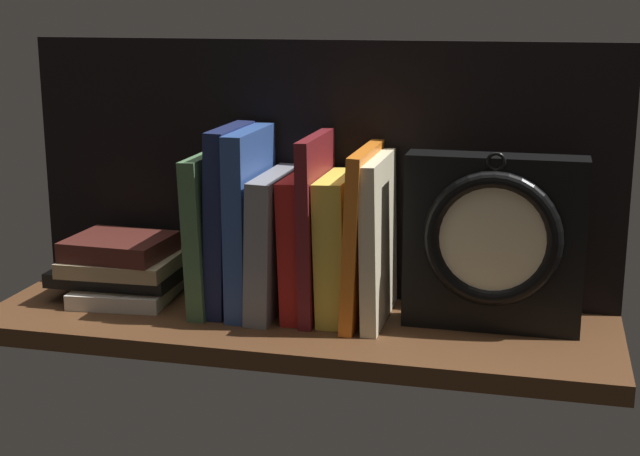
{
  "coord_description": "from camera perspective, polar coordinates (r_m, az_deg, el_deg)",
  "views": [
    {
      "loc": [
        31.13,
        -112.4,
        41.04
      ],
      "look_at": [
        2.56,
        3.0,
        11.88
      ],
      "focal_mm": 52.04,
      "sensor_mm": 36.0,
      "label": 1
    }
  ],
  "objects": [
    {
      "name": "book_stack_side",
      "position": [
        1.34,
        -12.12,
        -2.41
      ],
      "size": [
        17.9,
        14.14,
        8.94
      ],
      "color": "beige",
      "rests_on": "ground_plane"
    },
    {
      "name": "book_gray_chess",
      "position": [
        1.25,
        -2.87,
        -0.91
      ],
      "size": [
        3.77,
        16.2,
        19.01
      ],
      "primitive_type": "cube",
      "rotation": [
        0.0,
        0.03,
        0.0
      ],
      "color": "gray",
      "rests_on": "ground_plane"
    },
    {
      "name": "framed_clock",
      "position": [
        1.19,
        10.61,
        -0.85
      ],
      "size": [
        22.45,
        6.78,
        23.29
      ],
      "color": "black",
      "rests_on": "ground_plane"
    },
    {
      "name": "book_blue_modern",
      "position": [
        1.25,
        -4.31,
        0.45
      ],
      "size": [
        2.73,
        15.19,
        24.64
      ],
      "primitive_type": "cube",
      "rotation": [
        0.0,
        -0.0,
        0.0
      ],
      "color": "#2D4C8E",
      "rests_on": "ground_plane"
    },
    {
      "name": "book_cream_twain",
      "position": [
        1.21,
        3.62,
        -0.7
      ],
      "size": [
        2.66,
        16.03,
        21.67
      ],
      "primitive_type": "cube",
      "rotation": [
        0.0,
        -0.03,
        0.0
      ],
      "color": "beige",
      "rests_on": "ground_plane"
    },
    {
      "name": "book_navy_bierce",
      "position": [
        1.26,
        -5.57,
        0.58
      ],
      "size": [
        3.17,
        13.79,
        24.97
      ],
      "primitive_type": "cube",
      "rotation": [
        0.0,
        0.03,
        0.0
      ],
      "color": "#192147",
      "rests_on": "ground_plane"
    },
    {
      "name": "book_green_romantic",
      "position": [
        1.27,
        -6.72,
        -0.16
      ],
      "size": [
        3.03,
        15.51,
        21.28
      ],
      "primitive_type": "cube",
      "rotation": [
        0.0,
        -0.03,
        0.0
      ],
      "color": "#476B44",
      "rests_on": "ground_plane"
    },
    {
      "name": "book_yellow_seinlanguage",
      "position": [
        1.22,
        1.19,
        -1.15
      ],
      "size": [
        4.46,
        13.28,
        19.09
      ],
      "primitive_type": "cube",
      "rotation": [
        0.0,
        -0.03,
        0.0
      ],
      "color": "gold",
      "rests_on": "ground_plane"
    },
    {
      "name": "back_panel",
      "position": [
        1.3,
        -0.14,
        3.59
      ],
      "size": [
        84.13,
        1.2,
        35.97
      ],
      "primitive_type": "cube",
      "color": "black",
      "rests_on": "ground_plane"
    },
    {
      "name": "ground_plane",
      "position": [
        1.24,
        -1.49,
        -6.15
      ],
      "size": [
        84.13,
        25.31,
        2.5
      ],
      "primitive_type": "cube",
      "color": "#4C2D19"
    },
    {
      "name": "book_maroon_dawkins",
      "position": [
        1.22,
        -0.2,
        0.11
      ],
      "size": [
        2.11,
        15.05,
        24.21
      ],
      "primitive_type": "cube",
      "rotation": [
        0.0,
        -0.02,
        0.0
      ],
      "color": "maroon",
      "rests_on": "ground_plane"
    },
    {
      "name": "book_red_requiem",
      "position": [
        1.24,
        -1.37,
        -1.03
      ],
      "size": [
        3.54,
        13.16,
        18.89
      ],
      "primitive_type": "cube",
      "rotation": [
        0.0,
        -0.03,
        0.0
      ],
      "color": "red",
      "rests_on": "ground_plane"
    },
    {
      "name": "book_orange_pandolfini",
      "position": [
        1.21,
        2.61,
        -0.39
      ],
      "size": [
        2.56,
        16.9,
        22.77
      ],
      "primitive_type": "cube",
      "rotation": [
        0.0,
        0.04,
        0.0
      ],
      "color": "orange",
      "rests_on": "ground_plane"
    }
  ]
}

